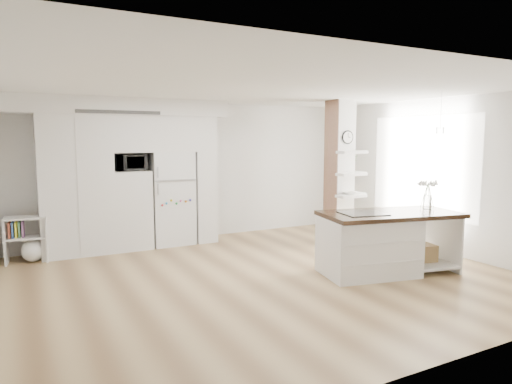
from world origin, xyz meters
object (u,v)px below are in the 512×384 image
Objects in this scene: kitchen_island at (376,242)px; bookshelf at (29,242)px; floor_plant_a at (395,235)px; refrigerator at (171,198)px.

bookshelf is (-4.53, 3.12, -0.15)m from kitchen_island.
kitchen_island reaches higher than bookshelf.
refrigerator is at bearing 147.40° from floor_plant_a.
floor_plant_a is at bearing -12.89° from bookshelf.
kitchen_island is (2.08, -3.31, -0.40)m from refrigerator.
refrigerator reaches higher than floor_plant_a.
bookshelf is 1.62× the size of floor_plant_a.
bookshelf is 6.32m from floor_plant_a.
refrigerator is 0.80× the size of kitchen_island.
refrigerator reaches higher than bookshelf.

